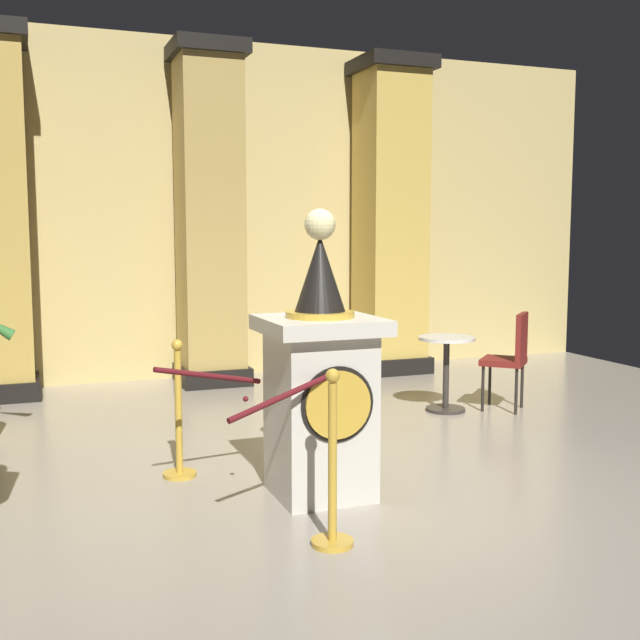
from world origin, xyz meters
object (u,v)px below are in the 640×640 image
Objects in this scene: pedestal_clock at (320,386)px; stanchion_near at (179,429)px; cafe_table at (446,364)px; cafe_chair_red at (511,352)px; stanchion_far at (332,485)px.

stanchion_near is at bearing 137.71° from pedestal_clock.
cafe_chair_red is (0.60, -0.20, 0.11)m from cafe_table.
cafe_chair_red reaches higher than cafe_table.
cafe_table is at bearing 161.38° from cafe_chair_red.
stanchion_near is at bearing 110.14° from stanchion_far.
stanchion_near is 0.99× the size of stanchion_far.
pedestal_clock is at bearing -42.29° from stanchion_near.
stanchion_far reaches higher than stanchion_near.
cafe_chair_red is at bearing -18.62° from cafe_table.
cafe_chair_red is at bearing 32.24° from pedestal_clock.
stanchion_near is 1.03× the size of cafe_chair_red.
stanchion_far is at bearing -69.86° from stanchion_near.
stanchion_near is 3.55m from cafe_chair_red.
cafe_table is (2.25, 2.67, 0.12)m from stanchion_far.
cafe_chair_red is at bearing 15.12° from stanchion_near.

